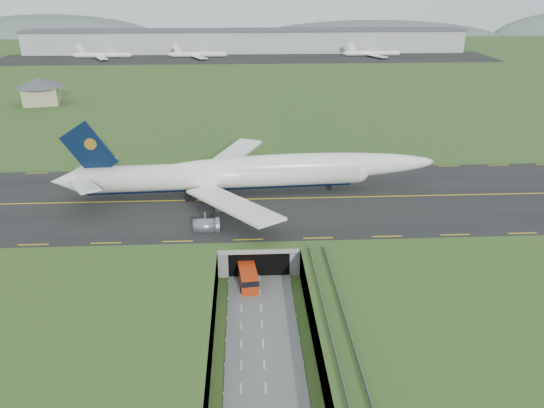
{
  "coord_description": "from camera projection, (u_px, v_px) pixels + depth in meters",
  "views": [
    {
      "loc": [
        -2.17,
        -82.27,
        54.24
      ],
      "look_at": [
        3.15,
        20.0,
        10.37
      ],
      "focal_mm": 35.0,
      "sensor_mm": 36.0,
      "label": 1
    }
  ],
  "objects": [
    {
      "name": "service_building",
      "position": [
        40.0,
        89.0,
        216.85
      ],
      "size": [
        23.05,
        23.05,
        10.65
      ],
      "rotation": [
        0.0,
        0.0,
        0.2
      ],
      "color": "tan",
      "rests_on": "ground"
    },
    {
      "name": "trench_road",
      "position": [
        262.0,
        323.0,
        90.06
      ],
      "size": [
        12.0,
        75.0,
        0.2
      ],
      "primitive_type": "cube",
      "color": "slate",
      "rests_on": "ground"
    },
    {
      "name": "shuttle_tram",
      "position": [
        248.0,
        276.0,
        100.91
      ],
      "size": [
        4.19,
        9.01,
        3.52
      ],
      "rotation": [
        0.0,
        0.0,
        0.11
      ],
      "color": "#BA2D0C",
      "rests_on": "ground"
    },
    {
      "name": "tunnel_portal",
      "position": [
        258.0,
        241.0,
        111.01
      ],
      "size": [
        17.0,
        22.3,
        6.0
      ],
      "color": "gray",
      "rests_on": "ground"
    },
    {
      "name": "guideway",
      "position": [
        339.0,
        339.0,
        77.87
      ],
      "size": [
        3.0,
        53.0,
        7.05
      ],
      "color": "#A8A8A3",
      "rests_on": "ground"
    },
    {
      "name": "taxiway",
      "position": [
        256.0,
        199.0,
        124.88
      ],
      "size": [
        800.0,
        44.0,
        0.18
      ],
      "primitive_type": "cube",
      "color": "black",
      "rests_on": "airfield_deck"
    },
    {
      "name": "airfield_deck",
      "position": [
        260.0,
        285.0,
        95.8
      ],
      "size": [
        800.0,
        800.0,
        6.0
      ],
      "primitive_type": "cube",
      "color": "gray",
      "rests_on": "ground"
    },
    {
      "name": "ground",
      "position": [
        260.0,
        299.0,
        96.98
      ],
      "size": [
        900.0,
        900.0,
        0.0
      ],
      "primitive_type": "plane",
      "color": "#2D5120",
      "rests_on": "ground"
    },
    {
      "name": "distant_hills",
      "position": [
        314.0,
        45.0,
        496.36
      ],
      "size": [
        700.0,
        91.0,
        60.0
      ],
      "color": "#54655F",
      "rests_on": "ground"
    },
    {
      "name": "cargo_terminal",
      "position": [
        246.0,
        41.0,
        366.33
      ],
      "size": [
        320.0,
        67.0,
        15.6
      ],
      "color": "#B2B2B2",
      "rests_on": "ground"
    },
    {
      "name": "jumbo_jet",
      "position": [
        249.0,
        173.0,
        126.24
      ],
      "size": [
        91.78,
        59.45,
        19.7
      ],
      "rotation": [
        0.0,
        0.0,
        0.06
      ],
      "color": "white",
      "rests_on": "ground"
    }
  ]
}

